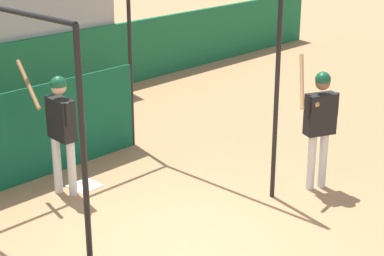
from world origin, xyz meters
The scene contains 5 objects.
ground_plane centered at (0.00, 0.00, 0.00)m, with size 60.00×60.00×0.00m, color #A8754C.
batting_cage centered at (0.19, 2.73, 1.32)m, with size 3.56×3.30×3.17m.
home_plate centered at (0.17, 2.46, 0.01)m, with size 0.44×0.44×0.02m.
player_batter centered at (-0.19, 2.47, 1.16)m, with size 0.56×1.01×2.06m.
player_waiting centered at (2.67, -0.25, 1.17)m, with size 0.81×0.55×2.15m.
Camera 1 is at (-5.40, -5.22, 4.33)m, focal length 60.00 mm.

